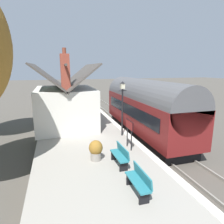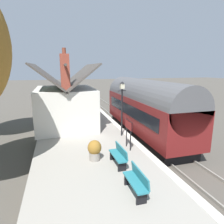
# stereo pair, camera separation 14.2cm
# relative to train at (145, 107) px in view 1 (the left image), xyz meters

# --- Properties ---
(ground_plane) EXTENTS (160.00, 160.00, 0.00)m
(ground_plane) POSITION_rel_train_xyz_m (1.94, 0.90, -2.22)
(ground_plane) COLOR #4C473F
(platform) EXTENTS (32.00, 5.80, 0.86)m
(platform) POSITION_rel_train_xyz_m (1.94, 4.80, -1.79)
(platform) COLOR gray
(platform) RESTS_ON ground
(platform_edge_coping) EXTENTS (32.00, 0.36, 0.02)m
(platform_edge_coping) POSITION_rel_train_xyz_m (1.94, 2.08, -1.35)
(platform_edge_coping) COLOR beige
(platform_edge_coping) RESTS_ON platform
(rail_near) EXTENTS (52.00, 0.08, 0.14)m
(rail_near) POSITION_rel_train_xyz_m (1.94, -0.72, -2.15)
(rail_near) COLOR gray
(rail_near) RESTS_ON ground
(rail_far) EXTENTS (52.00, 0.08, 0.14)m
(rail_far) POSITION_rel_train_xyz_m (1.94, 0.72, -2.15)
(rail_far) COLOR gray
(rail_far) RESTS_ON ground
(train) EXTENTS (10.73, 2.73, 4.32)m
(train) POSITION_rel_train_xyz_m (0.00, 0.00, 0.00)
(train) COLOR black
(train) RESTS_ON ground
(station_building) EXTENTS (5.79, 4.33, 5.49)m
(station_building) POSITION_rel_train_xyz_m (1.49, 5.78, 0.21)
(station_building) COLOR silver
(station_building) RESTS_ON platform
(bench_by_lamp) EXTENTS (1.40, 0.45, 0.88)m
(bench_by_lamp) POSITION_rel_train_xyz_m (9.92, 3.68, -0.88)
(bench_by_lamp) COLOR #26727F
(bench_by_lamp) RESTS_ON platform
(bench_mid_platform) EXTENTS (1.40, 0.45, 0.88)m
(bench_mid_platform) POSITION_rel_train_xyz_m (8.00, 3.75, -0.88)
(bench_mid_platform) COLOR #26727F
(bench_mid_platform) RESTS_ON platform
(bench_near_building) EXTENTS (1.40, 0.44, 0.88)m
(bench_near_building) POSITION_rel_train_xyz_m (-7.62, 3.93, -0.88)
(bench_near_building) COLOR #26727F
(bench_near_building) RESTS_ON platform
(bench_platform_end) EXTENTS (1.41, 0.47, 0.88)m
(bench_platform_end) POSITION_rel_train_xyz_m (-5.50, 3.88, -0.88)
(bench_platform_end) COLOR #26727F
(bench_platform_end) RESTS_ON platform
(planter_bench_right) EXTENTS (0.41, 0.41, 0.77)m
(planter_bench_right) POSITION_rel_train_xyz_m (13.02, 5.87, -0.95)
(planter_bench_right) COLOR teal
(planter_bench_right) RESTS_ON platform
(planter_edge_far) EXTENTS (0.65, 0.65, 0.98)m
(planter_edge_far) POSITION_rel_train_xyz_m (-4.73, 4.83, -0.84)
(planter_edge_far) COLOR gray
(planter_edge_far) RESTS_ON platform
(planter_corner_building) EXTENTS (0.72, 0.32, 0.65)m
(planter_corner_building) POSITION_rel_train_xyz_m (8.21, 5.56, -1.04)
(planter_corner_building) COLOR gray
(planter_corner_building) RESTS_ON platform
(planter_under_sign) EXTENTS (0.55, 0.55, 0.76)m
(planter_under_sign) POSITION_rel_train_xyz_m (6.89, 3.86, -0.97)
(planter_under_sign) COLOR black
(planter_under_sign) RESTS_ON platform
(lamp_post_platform) EXTENTS (0.32, 0.50, 3.48)m
(lamp_post_platform) POSITION_rel_train_xyz_m (-1.80, 2.48, 1.09)
(lamp_post_platform) COLOR black
(lamp_post_platform) RESTS_ON platform
(station_sign_board) EXTENTS (0.96, 0.06, 1.57)m
(station_sign_board) POSITION_rel_train_xyz_m (-3.88, 2.82, -0.17)
(station_sign_board) COLOR black
(station_sign_board) RESTS_ON platform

